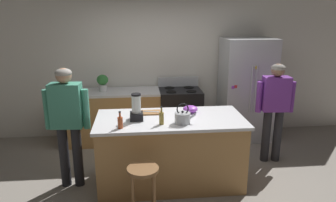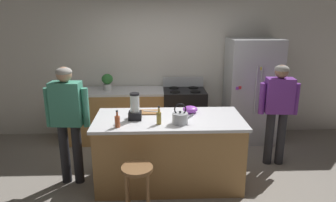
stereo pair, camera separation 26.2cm
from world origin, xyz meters
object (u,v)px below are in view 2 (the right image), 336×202
(kitchen_island, at_px, (169,151))
(mixing_bowl, at_px, (190,109))
(potted_plant, at_px, (107,81))
(bottle_vinegar, at_px, (159,118))
(refrigerator, at_px, (251,91))
(stove_range, at_px, (184,114))
(person_by_island_left, at_px, (68,115))
(person_by_sink_right, at_px, (278,106))
(bar_stool, at_px, (137,178))
(blender_appliance, at_px, (135,108))
(cutting_board, at_px, (150,112))
(tea_kettle, at_px, (180,118))
(chef_knife, at_px, (151,111))
(bottle_cooking_sauce, at_px, (117,121))

(kitchen_island, bearing_deg, mixing_bowl, 35.64)
(potted_plant, relative_size, bottle_vinegar, 1.27)
(refrigerator, height_order, stove_range, refrigerator)
(person_by_island_left, xyz_separation_m, person_by_sink_right, (3.03, 0.45, -0.04))
(bar_stool, relative_size, bottle_vinegar, 2.74)
(stove_range, relative_size, blender_appliance, 3.19)
(kitchen_island, relative_size, cutting_board, 6.63)
(mixing_bowl, bearing_deg, refrigerator, 45.45)
(bar_stool, xyz_separation_m, blender_appliance, (-0.06, 0.74, 0.60))
(kitchen_island, xyz_separation_m, blender_appliance, (-0.45, -0.03, 0.63))
(refrigerator, relative_size, potted_plant, 6.24)
(tea_kettle, distance_m, chef_knife, 0.59)
(bottle_cooking_sauce, bearing_deg, tea_kettle, 7.08)
(blender_appliance, xyz_separation_m, cutting_board, (0.19, 0.26, -0.14))
(refrigerator, relative_size, cutting_board, 6.24)
(bottle_vinegar, bearing_deg, cutting_board, 105.27)
(refrigerator, bearing_deg, cutting_board, -145.23)
(refrigerator, distance_m, cutting_board, 2.23)
(person_by_island_left, distance_m, tea_kettle, 1.51)
(chef_knife, bearing_deg, refrigerator, 48.97)
(person_by_island_left, distance_m, bottle_vinegar, 1.25)
(bar_stool, xyz_separation_m, tea_kettle, (0.53, 0.55, 0.53))
(mixing_bowl, bearing_deg, person_by_sink_right, 11.50)
(refrigerator, xyz_separation_m, bar_stool, (-1.96, -2.27, -0.43))
(kitchen_island, height_order, potted_plant, potted_plant)
(potted_plant, relative_size, blender_appliance, 0.84)
(refrigerator, bearing_deg, bottle_vinegar, -134.55)
(kitchen_island, xyz_separation_m, bar_stool, (-0.39, -0.77, 0.02))
(person_by_sink_right, xyz_separation_m, cutting_board, (-1.94, -0.27, 0.01))
(refrigerator, bearing_deg, person_by_sink_right, -83.68)
(person_by_island_left, bearing_deg, mixing_bowl, 5.73)
(person_by_sink_right, height_order, cutting_board, person_by_sink_right)
(kitchen_island, relative_size, stove_range, 1.75)
(tea_kettle, distance_m, cutting_board, 0.60)
(person_by_sink_right, height_order, bar_stool, person_by_sink_right)
(kitchen_island, height_order, blender_appliance, blender_appliance)
(bottle_vinegar, bearing_deg, person_by_island_left, 166.81)
(blender_appliance, height_order, mixing_bowl, blender_appliance)
(blender_appliance, relative_size, bottle_vinegar, 1.51)
(blender_appliance, xyz_separation_m, bottle_vinegar, (0.31, -0.20, -0.06))
(person_by_sink_right, relative_size, potted_plant, 5.26)
(kitchen_island, distance_m, mixing_bowl, 0.65)
(blender_appliance, bearing_deg, bar_stool, -85.69)
(blender_appliance, height_order, bottle_cooking_sauce, blender_appliance)
(kitchen_island, xyz_separation_m, person_by_sink_right, (1.68, 0.50, 0.48))
(bottle_vinegar, height_order, mixing_bowl, bottle_vinegar)
(person_by_island_left, bearing_deg, stove_range, 40.87)
(person_by_sink_right, height_order, blender_appliance, person_by_sink_right)
(potted_plant, xyz_separation_m, cutting_board, (0.77, -1.32, -0.16))
(mixing_bowl, bearing_deg, bottle_vinegar, -134.56)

